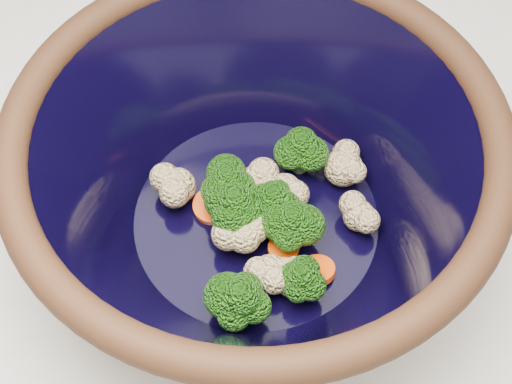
# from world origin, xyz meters

# --- Properties ---
(mixing_bowl) EXTENTS (0.44, 0.44, 0.16)m
(mixing_bowl) POSITION_xyz_m (-0.11, 0.05, 0.99)
(mixing_bowl) COLOR black
(mixing_bowl) RESTS_ON counter
(vegetable_pile) EXTENTS (0.17, 0.20, 0.06)m
(vegetable_pile) POSITION_xyz_m (-0.10, 0.04, 0.96)
(vegetable_pile) COLOR #608442
(vegetable_pile) RESTS_ON mixing_bowl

